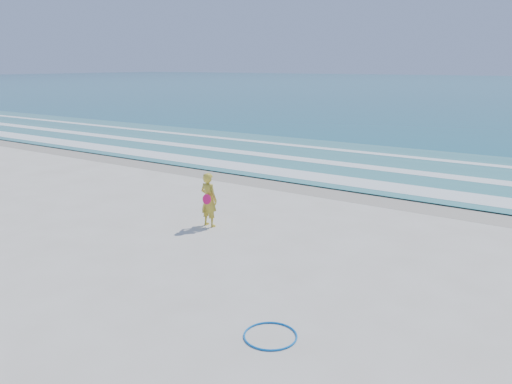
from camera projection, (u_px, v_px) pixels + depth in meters
The scene contains 8 objects.
ground at pixel (134, 276), 10.31m from camera, with size 400.00×400.00×0.00m, color silver.
wet_sand at pixel (326, 189), 17.55m from camera, with size 400.00×2.40×0.00m, color #B2A893.
shallow at pixel (378, 164), 21.56m from camera, with size 400.00×10.00×0.01m, color #59B7AD.
foam_near at pixel (342, 180), 18.58m from camera, with size 400.00×1.40×0.01m, color white.
foam_mid at pixel (371, 167), 20.91m from camera, with size 400.00×0.90×0.01m, color white.
foam_far at pixel (397, 156), 23.57m from camera, with size 400.00×0.60×0.01m, color white.
hoop at pixel (270, 336), 8.02m from camera, with size 0.88×0.88×0.03m, color blue.
woman at pixel (209, 200), 13.34m from camera, with size 0.57×0.42×1.48m.
Camera 1 is at (7.42, -6.52, 4.26)m, focal length 35.00 mm.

